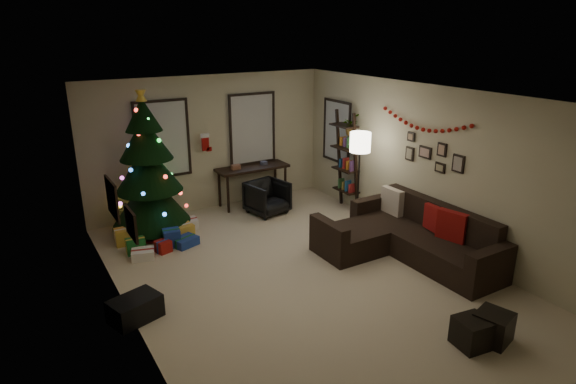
% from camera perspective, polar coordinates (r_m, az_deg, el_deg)
% --- Properties ---
extents(floor, '(7.00, 7.00, 0.00)m').
position_cam_1_polar(floor, '(7.51, 1.73, -9.75)').
color(floor, '#C6B495').
rests_on(floor, ground).
extents(ceiling, '(7.00, 7.00, 0.00)m').
position_cam_1_polar(ceiling, '(6.65, 1.96, 11.13)').
color(ceiling, white).
rests_on(ceiling, floor).
extents(wall_back, '(5.00, 0.00, 5.00)m').
position_cam_1_polar(wall_back, '(9.98, -9.15, 5.61)').
color(wall_back, '#C2B894').
rests_on(wall_back, floor).
extents(wall_front, '(5.00, 0.00, 5.00)m').
position_cam_1_polar(wall_front, '(4.69, 26.16, -11.84)').
color(wall_front, '#C2B894').
rests_on(wall_front, floor).
extents(wall_left, '(0.00, 7.00, 7.00)m').
position_cam_1_polar(wall_left, '(6.07, -18.49, -3.86)').
color(wall_left, '#C2B894').
rests_on(wall_left, floor).
extents(wall_right, '(0.00, 7.00, 7.00)m').
position_cam_1_polar(wall_right, '(8.52, 16.14, 2.84)').
color(wall_right, '#C2B894').
rests_on(wall_right, floor).
extents(window_back_left, '(1.05, 0.06, 1.50)m').
position_cam_1_polar(window_back_left, '(9.60, -14.41, 5.97)').
color(window_back_left, '#728CB2').
rests_on(window_back_left, wall_back).
extents(window_back_right, '(1.05, 0.06, 1.50)m').
position_cam_1_polar(window_back_right, '(10.29, -4.20, 7.34)').
color(window_back_right, '#728CB2').
rests_on(window_back_right, wall_back).
extents(window_right_wall, '(0.06, 0.90, 1.30)m').
position_cam_1_polar(window_right_wall, '(10.31, 5.77, 7.04)').
color(window_right_wall, '#728CB2').
rests_on(window_right_wall, wall_right).
extents(christmas_tree, '(1.43, 1.43, 2.66)m').
position_cam_1_polar(christmas_tree, '(9.03, -15.96, 2.09)').
color(christmas_tree, black).
rests_on(christmas_tree, floor).
extents(presents, '(1.50, 1.22, 0.30)m').
position_cam_1_polar(presents, '(8.79, -14.42, -5.11)').
color(presents, gold).
rests_on(presents, floor).
extents(sofa, '(1.88, 2.73, 0.87)m').
position_cam_1_polar(sofa, '(8.25, 13.67, -5.37)').
color(sofa, black).
rests_on(sofa, floor).
extents(pillow_red_a, '(0.23, 0.49, 0.47)m').
position_cam_1_polar(pillow_red_a, '(8.02, 18.55, -3.78)').
color(pillow_red_a, maroon).
rests_on(pillow_red_a, sofa).
extents(pillow_red_b, '(0.18, 0.43, 0.41)m').
position_cam_1_polar(pillow_red_b, '(8.24, 16.67, -2.98)').
color(pillow_red_b, maroon).
rests_on(pillow_red_b, sofa).
extents(pillow_cream, '(0.14, 0.47, 0.47)m').
position_cam_1_polar(pillow_cream, '(8.88, 12.05, -1.07)').
color(pillow_cream, '#C4B29E').
rests_on(pillow_cream, sofa).
extents(ottoman_near, '(0.42, 0.42, 0.35)m').
position_cam_1_polar(ottoman_near, '(6.35, 20.67, -15.09)').
color(ottoman_near, black).
rests_on(ottoman_near, floor).
extents(ottoman_far, '(0.48, 0.48, 0.37)m').
position_cam_1_polar(ottoman_far, '(6.52, 22.79, -14.30)').
color(ottoman_far, black).
rests_on(ottoman_far, floor).
extents(desk, '(1.51, 0.54, 0.82)m').
position_cam_1_polar(desk, '(10.21, -4.16, 2.46)').
color(desk, black).
rests_on(desk, floor).
extents(desk_chair, '(0.76, 0.73, 0.67)m').
position_cam_1_polar(desk_chair, '(9.77, -2.42, -0.64)').
color(desk_chair, black).
rests_on(desk_chair, floor).
extents(bookshelf, '(0.30, 0.59, 2.03)m').
position_cam_1_polar(bookshelf, '(9.90, 6.81, 3.41)').
color(bookshelf, black).
rests_on(bookshelf, floor).
extents(potted_plant, '(0.61, 0.61, 0.51)m').
position_cam_1_polar(potted_plant, '(9.65, 7.33, 8.11)').
color(potted_plant, '#4C4C4C').
rests_on(potted_plant, bookshelf).
extents(floor_lamp, '(0.38, 0.38, 1.79)m').
position_cam_1_polar(floor_lamp, '(8.94, 8.39, 5.04)').
color(floor_lamp, black).
rests_on(floor_lamp, floor).
extents(art_map, '(0.04, 0.60, 0.50)m').
position_cam_1_polar(art_map, '(6.67, -19.81, -0.74)').
color(art_map, black).
rests_on(art_map, wall_left).
extents(art_abstract, '(0.04, 0.45, 0.35)m').
position_cam_1_polar(art_abstract, '(5.79, -17.83, -3.53)').
color(art_abstract, black).
rests_on(art_abstract, wall_left).
extents(gallery, '(0.03, 1.25, 0.54)m').
position_cam_1_polar(gallery, '(8.41, 16.54, 4.15)').
color(gallery, black).
rests_on(gallery, wall_right).
extents(garland, '(0.08, 1.90, 0.30)m').
position_cam_1_polar(garland, '(8.44, 15.54, 7.82)').
color(garland, '#A5140C').
rests_on(garland, wall_right).
extents(stocking_left, '(0.20, 0.05, 0.36)m').
position_cam_1_polar(stocking_left, '(9.76, -9.57, 5.77)').
color(stocking_left, '#990F0C').
rests_on(stocking_left, wall_back).
extents(stocking_right, '(0.20, 0.05, 0.36)m').
position_cam_1_polar(stocking_right, '(10.04, -8.30, 6.97)').
color(stocking_right, '#990F0C').
rests_on(stocking_right, wall_back).
extents(storage_bin, '(0.71, 0.58, 0.31)m').
position_cam_1_polar(storage_bin, '(6.73, -17.38, -12.85)').
color(storage_bin, black).
rests_on(storage_bin, floor).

